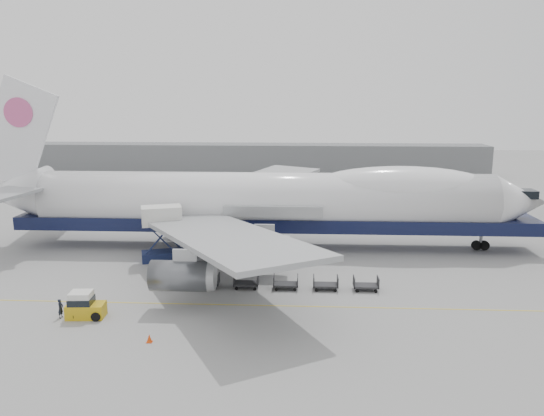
# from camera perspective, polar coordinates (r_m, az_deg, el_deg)

# --- Properties ---
(ground) EXTENTS (260.00, 260.00, 0.00)m
(ground) POSITION_cam_1_polar(r_m,az_deg,el_deg) (51.72, -1.50, -7.89)
(ground) COLOR gray
(ground) RESTS_ON ground
(apron_line) EXTENTS (60.00, 0.15, 0.01)m
(apron_line) POSITION_cam_1_polar(r_m,az_deg,el_deg) (46.14, -2.09, -10.41)
(apron_line) COLOR gold
(apron_line) RESTS_ON ground
(hangar) EXTENTS (110.00, 8.00, 7.00)m
(hangar) POSITION_cam_1_polar(r_m,az_deg,el_deg) (120.13, -3.68, 5.23)
(hangar) COLOR slate
(hangar) RESTS_ON ground
(airliner) EXTENTS (67.00, 55.30, 19.98)m
(airliner) POSITION_cam_1_polar(r_m,az_deg,el_deg) (61.74, -0.07, 0.82)
(airliner) COLOR white
(airliner) RESTS_ON ground
(catering_truck) EXTENTS (4.99, 4.06, 6.00)m
(catering_truck) POSITION_cam_1_polar(r_m,az_deg,el_deg) (58.44, -11.73, -2.29)
(catering_truck) COLOR #19234D
(catering_truck) RESTS_ON ground
(baggage_tug) EXTENTS (3.07, 1.79, 2.18)m
(baggage_tug) POSITION_cam_1_polar(r_m,az_deg,el_deg) (46.02, -19.56, -9.90)
(baggage_tug) COLOR #BF9B12
(baggage_tug) RESTS_ON ground
(ground_worker) EXTENTS (0.44, 0.61, 1.58)m
(ground_worker) POSITION_cam_1_polar(r_m,az_deg,el_deg) (46.66, -21.79, -10.01)
(ground_worker) COLOR black
(ground_worker) RESTS_ON ground
(traffic_cone) EXTENTS (0.42, 0.42, 0.62)m
(traffic_cone) POSITION_cam_1_polar(r_m,az_deg,el_deg) (40.66, -13.06, -13.50)
(traffic_cone) COLOR #D73E0B
(traffic_cone) RESTS_ON ground
(dolly_0) EXTENTS (2.30, 1.35, 1.30)m
(dolly_0) POSITION_cam_1_polar(r_m,az_deg,el_deg) (51.09, -11.14, -7.74)
(dolly_0) COLOR #2D2D30
(dolly_0) RESTS_ON ground
(dolly_1) EXTENTS (2.30, 1.35, 1.30)m
(dolly_1) POSITION_cam_1_polar(r_m,az_deg,el_deg) (50.34, -7.02, -7.91)
(dolly_1) COLOR #2D2D30
(dolly_1) RESTS_ON ground
(dolly_2) EXTENTS (2.30, 1.35, 1.30)m
(dolly_2) POSITION_cam_1_polar(r_m,az_deg,el_deg) (49.84, -2.80, -8.03)
(dolly_2) COLOR #2D2D30
(dolly_2) RESTS_ON ground
(dolly_3) EXTENTS (2.30, 1.35, 1.30)m
(dolly_3) POSITION_cam_1_polar(r_m,az_deg,el_deg) (49.62, 1.49, -8.11)
(dolly_3) COLOR #2D2D30
(dolly_3) RESTS_ON ground
(dolly_4) EXTENTS (2.30, 1.35, 1.30)m
(dolly_4) POSITION_cam_1_polar(r_m,az_deg,el_deg) (49.67, 5.79, -8.15)
(dolly_4) COLOR #2D2D30
(dolly_4) RESTS_ON ground
(dolly_5) EXTENTS (2.30, 1.35, 1.30)m
(dolly_5) POSITION_cam_1_polar(r_m,az_deg,el_deg) (50.00, 10.06, -8.14)
(dolly_5) COLOR #2D2D30
(dolly_5) RESTS_ON ground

